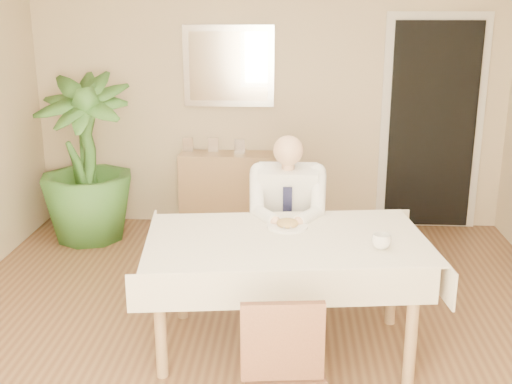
# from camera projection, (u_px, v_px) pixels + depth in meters

# --- Properties ---
(room) EXTENTS (5.00, 5.02, 2.60)m
(room) POSITION_uv_depth(u_px,v_px,m) (253.00, 151.00, 3.72)
(room) COLOR brown
(room) RESTS_ON ground
(window) EXTENTS (1.34, 0.04, 1.44)m
(window) POSITION_uv_depth(u_px,v_px,m) (177.00, 350.00, 1.31)
(window) COLOR beige
(window) RESTS_ON room
(doorway) EXTENTS (0.96, 0.07, 2.10)m
(doorway) POSITION_uv_depth(u_px,v_px,m) (432.00, 126.00, 6.07)
(doorway) COLOR beige
(doorway) RESTS_ON ground
(mirror) EXTENTS (0.86, 0.04, 0.76)m
(mirror) POSITION_uv_depth(u_px,v_px,m) (229.00, 66.00, 6.03)
(mirror) COLOR silver
(mirror) RESTS_ON room
(dining_table) EXTENTS (1.83, 1.22, 0.75)m
(dining_table) POSITION_uv_depth(u_px,v_px,m) (286.00, 250.00, 3.93)
(dining_table) COLOR #916D4E
(dining_table) RESTS_ON ground
(chair_far) EXTENTS (0.40, 0.40, 0.83)m
(chair_far) POSITION_uv_depth(u_px,v_px,m) (287.00, 232.00, 4.83)
(chair_far) COLOR #412619
(chair_far) RESTS_ON ground
(chair_near) EXTENTS (0.43, 0.43, 0.82)m
(chair_near) POSITION_uv_depth(u_px,v_px,m) (282.00, 362.00, 3.10)
(chair_near) COLOR #412619
(chair_near) RESTS_ON ground
(seated_man) EXTENTS (0.48, 0.72, 1.24)m
(seated_man) POSITION_uv_depth(u_px,v_px,m) (287.00, 216.00, 4.49)
(seated_man) COLOR white
(seated_man) RESTS_ON ground
(plate) EXTENTS (0.26, 0.26, 0.02)m
(plate) POSITION_uv_depth(u_px,v_px,m) (287.00, 226.00, 4.08)
(plate) COLOR white
(plate) RESTS_ON dining_table
(food) EXTENTS (0.14, 0.14, 0.06)m
(food) POSITION_uv_depth(u_px,v_px,m) (287.00, 223.00, 4.07)
(food) COLOR olive
(food) RESTS_ON dining_table
(knife) EXTENTS (0.01, 0.13, 0.01)m
(knife) POSITION_uv_depth(u_px,v_px,m) (294.00, 227.00, 4.01)
(knife) COLOR silver
(knife) RESTS_ON dining_table
(fork) EXTENTS (0.01, 0.13, 0.01)m
(fork) POSITION_uv_depth(u_px,v_px,m) (281.00, 227.00, 4.02)
(fork) COLOR silver
(fork) RESTS_ON dining_table
(coffee_mug) EXTENTS (0.13, 0.13, 0.09)m
(coffee_mug) POSITION_uv_depth(u_px,v_px,m) (381.00, 241.00, 3.72)
(coffee_mug) COLOR white
(coffee_mug) RESTS_ON dining_table
(sideboard) EXTENTS (0.93, 0.32, 0.74)m
(sideboard) POSITION_uv_depth(u_px,v_px,m) (228.00, 191.00, 6.22)
(sideboard) COLOR #916D4E
(sideboard) RESTS_ON ground
(photo_frame_left) EXTENTS (0.10, 0.02, 0.14)m
(photo_frame_left) POSITION_uv_depth(u_px,v_px,m) (188.00, 144.00, 6.18)
(photo_frame_left) COLOR silver
(photo_frame_left) RESTS_ON sideboard
(photo_frame_center) EXTENTS (0.10, 0.02, 0.14)m
(photo_frame_center) POSITION_uv_depth(u_px,v_px,m) (213.00, 145.00, 6.17)
(photo_frame_center) COLOR silver
(photo_frame_center) RESTS_ON sideboard
(photo_frame_right) EXTENTS (0.10, 0.02, 0.14)m
(photo_frame_right) POSITION_uv_depth(u_px,v_px,m) (240.00, 146.00, 6.10)
(photo_frame_right) COLOR silver
(photo_frame_right) RESTS_ON sideboard
(potted_palm) EXTENTS (0.87, 0.87, 1.53)m
(potted_palm) POSITION_uv_depth(u_px,v_px,m) (85.00, 159.00, 5.82)
(potted_palm) COLOR #2F5C22
(potted_palm) RESTS_ON ground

